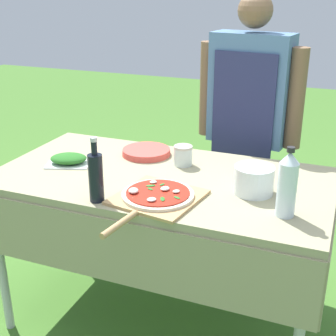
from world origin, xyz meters
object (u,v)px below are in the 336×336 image
prep_table (162,192)px  plate_stack (146,152)px  person_cook (248,117)px  mixing_tub (254,180)px  water_bottle (287,184)px  herb_container (69,159)px  oil_bottle (96,176)px  pizza_on_peel (156,196)px  sauce_jar (183,157)px

prep_table → plate_stack: bearing=128.1°
person_cook → mixing_tub: person_cook is taller
prep_table → person_cook: bearing=70.7°
water_bottle → herb_container: bearing=171.5°
oil_bottle → mixing_tub: size_ratio=1.62×
prep_table → plate_stack: size_ratio=6.21×
water_bottle → plate_stack: (-0.74, 0.40, -0.11)m
person_cook → pizza_on_peel: (-0.16, -0.90, -0.11)m
mixing_tub → herb_container: bearing=-180.0°
pizza_on_peel → oil_bottle: size_ratio=2.04×
pizza_on_peel → plate_stack: pizza_on_peel is taller
herb_container → plate_stack: herb_container is taller
water_bottle → herb_container: (-1.02, 0.15, -0.10)m
herb_container → plate_stack: size_ratio=0.99×
herb_container → water_bottle: bearing=-8.5°
oil_bottle → sauce_jar: 0.52m
mixing_tub → sauce_jar: mixing_tub is taller
oil_bottle → mixing_tub: bearing=28.5°
prep_table → oil_bottle: bearing=-112.3°
oil_bottle → mixing_tub: (0.55, 0.30, -0.05)m
pizza_on_peel → plate_stack: (-0.25, 0.45, 0.00)m
plate_stack → mixing_tub: bearing=-23.0°
prep_table → mixing_tub: size_ratio=9.24×
plate_stack → sauce_jar: sauce_jar is taller
oil_bottle → mixing_tub: oil_bottle is taller
prep_table → person_cook: (0.23, 0.66, 0.20)m
oil_bottle → sauce_jar: bearing=69.7°
person_cook → oil_bottle: size_ratio=5.91×
mixing_tub → sauce_jar: 0.42m
prep_table → mixing_tub: (0.42, -0.03, 0.14)m
pizza_on_peel → sauce_jar: (-0.03, 0.39, 0.03)m
prep_table → sauce_jar: 0.20m
prep_table → oil_bottle: (-0.14, -0.33, 0.18)m
prep_table → herb_container: bearing=-176.2°
water_bottle → oil_bottle: bearing=-168.1°
person_cook → mixing_tub: (0.18, -0.69, -0.07)m
person_cook → herb_container: person_cook is taller
sauce_jar → pizza_on_peel: bearing=-85.5°
pizza_on_peel → mixing_tub: 0.40m
prep_table → sauce_jar: size_ratio=15.90×
person_cook → pizza_on_peel: 0.92m
water_bottle → sauce_jar: bearing=146.9°
pizza_on_peel → herb_container: 0.57m
oil_bottle → herb_container: size_ratio=1.10×
pizza_on_peel → herb_container: size_ratio=2.24×
pizza_on_peel → sauce_jar: 0.39m
prep_table → pizza_on_peel: 0.27m
person_cook → water_bottle: bearing=119.0°
plate_stack → sauce_jar: 0.23m
herb_container → sauce_jar: bearing=20.3°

